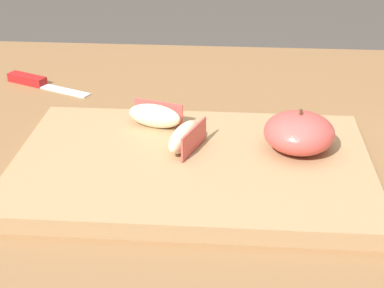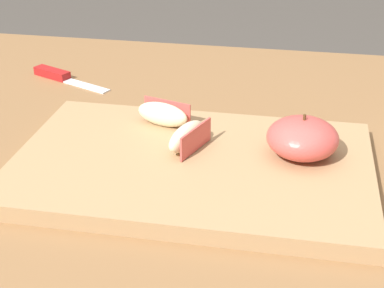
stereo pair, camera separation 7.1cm
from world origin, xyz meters
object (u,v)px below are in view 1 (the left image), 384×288
at_px(cutting_board, 192,166).
at_px(apple_wedge_back, 155,116).
at_px(paring_knife, 34,81).
at_px(apple_wedge_right, 185,137).
at_px(apple_half_skin_up, 299,133).

bearing_deg(cutting_board, apple_wedge_back, 123.05).
relative_size(apple_wedge_back, paring_knife, 0.50).
bearing_deg(apple_wedge_back, apple_wedge_right, -53.09).
bearing_deg(apple_half_skin_up, paring_knife, 149.64).
bearing_deg(apple_wedge_back, paring_knife, 140.41).
xyz_separation_m(apple_half_skin_up, paring_knife, (-0.42, 0.24, -0.04)).
xyz_separation_m(apple_wedge_back, paring_knife, (-0.23, 0.19, -0.03)).
xyz_separation_m(cutting_board, apple_half_skin_up, (0.13, 0.03, 0.03)).
bearing_deg(cutting_board, paring_knife, 135.98).
bearing_deg(apple_wedge_right, cutting_board, -67.59).
bearing_deg(paring_knife, apple_half_skin_up, -30.36).
bearing_deg(paring_knife, cutting_board, -44.02).
distance_m(apple_half_skin_up, paring_knife, 0.48).
height_order(apple_wedge_back, paring_knife, apple_wedge_back).
xyz_separation_m(apple_wedge_right, paring_knife, (-0.28, 0.25, -0.03)).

